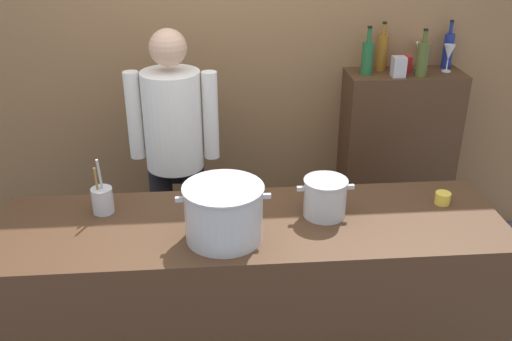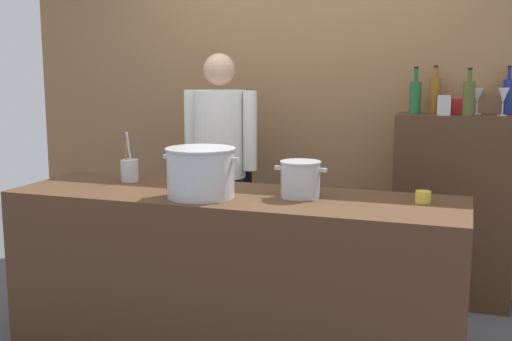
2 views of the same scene
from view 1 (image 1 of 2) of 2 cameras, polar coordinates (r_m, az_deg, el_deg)
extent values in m
cube|color=olive|center=(3.84, -2.15, 13.57)|extent=(4.40, 0.10, 3.00)
cube|color=#472D1C|center=(3.00, -0.51, -12.57)|extent=(2.44, 0.70, 0.90)
cube|color=#472D1C|center=(4.11, 13.74, 0.94)|extent=(0.76, 0.32, 1.27)
cylinder|color=black|center=(3.66, -6.03, -5.46)|extent=(0.14, 0.14, 0.84)
cylinder|color=black|center=(3.69, -9.14, -5.42)|extent=(0.14, 0.14, 0.84)
cylinder|color=white|center=(3.36, -8.29, 4.96)|extent=(0.34, 0.34, 0.58)
cube|color=black|center=(3.62, -7.68, 2.43)|extent=(0.30, 0.04, 0.52)
cylinder|color=white|center=(3.33, -4.56, 5.47)|extent=(0.09, 0.09, 0.52)
cylinder|color=white|center=(3.39, -12.02, 5.37)|extent=(0.09, 0.09, 0.52)
sphere|color=tan|center=(3.24, -8.77, 12.01)|extent=(0.21, 0.21, 0.21)
cylinder|color=#B7BABF|center=(2.57, -3.23, -4.29)|extent=(0.35, 0.35, 0.25)
cylinder|color=#B7BABF|center=(2.50, -3.30, -1.73)|extent=(0.36, 0.36, 0.01)
cube|color=#B7BABF|center=(2.53, -7.66, -2.87)|extent=(0.04, 0.02, 0.02)
cube|color=#B7BABF|center=(2.54, 1.10, -2.55)|extent=(0.04, 0.02, 0.02)
cylinder|color=#B7BABF|center=(2.78, 6.89, -2.77)|extent=(0.20, 0.20, 0.18)
cylinder|color=#B7BABF|center=(2.73, 6.99, -1.02)|extent=(0.21, 0.21, 0.01)
cube|color=#B7BABF|center=(2.73, 4.47, -1.81)|extent=(0.04, 0.02, 0.02)
cube|color=#B7BABF|center=(2.78, 9.39, -1.60)|extent=(0.04, 0.02, 0.02)
cylinder|color=#B7BABF|center=(2.89, -15.04, -2.89)|extent=(0.10, 0.10, 0.13)
cylinder|color=#B7BABF|center=(2.85, -15.17, -1.22)|extent=(0.01, 0.07, 0.28)
cylinder|color=olive|center=(2.86, -15.51, -1.82)|extent=(0.02, 0.03, 0.22)
cylinder|color=yellow|center=(3.04, 18.10, -2.63)|extent=(0.08, 0.08, 0.06)
cylinder|color=navy|center=(4.06, 18.57, 11.23)|extent=(0.07, 0.07, 0.23)
cylinder|color=navy|center=(4.03, 18.87, 13.30)|extent=(0.02, 0.02, 0.08)
cylinder|color=black|center=(4.02, 18.96, 13.90)|extent=(0.03, 0.03, 0.01)
cylinder|color=#475123|center=(3.81, 16.23, 10.57)|extent=(0.08, 0.08, 0.22)
cylinder|color=#475123|center=(3.78, 16.51, 12.67)|extent=(0.03, 0.03, 0.07)
cylinder|color=black|center=(3.77, 16.59, 13.29)|extent=(0.03, 0.03, 0.01)
cylinder|color=#1E592D|center=(3.78, 11.03, 10.93)|extent=(0.08, 0.08, 0.21)
cylinder|color=#1E592D|center=(3.74, 11.23, 13.11)|extent=(0.03, 0.03, 0.09)
cylinder|color=black|center=(3.73, 11.29, 13.84)|extent=(0.03, 0.03, 0.01)
cylinder|color=#8C5919|center=(3.89, 12.43, 11.37)|extent=(0.07, 0.07, 0.23)
cylinder|color=#8C5919|center=(3.85, 12.65, 13.55)|extent=(0.02, 0.02, 0.07)
cylinder|color=black|center=(3.84, 12.71, 14.17)|extent=(0.03, 0.03, 0.01)
cylinder|color=silver|center=(4.02, 15.92, 9.81)|extent=(0.06, 0.06, 0.01)
cylinder|color=silver|center=(4.01, 15.99, 10.31)|extent=(0.01, 0.01, 0.07)
cone|color=silver|center=(3.99, 16.13, 11.45)|extent=(0.08, 0.08, 0.10)
cylinder|color=silver|center=(3.99, 18.42, 9.39)|extent=(0.06, 0.06, 0.01)
cylinder|color=silver|center=(3.98, 18.50, 9.92)|extent=(0.01, 0.01, 0.07)
cone|color=silver|center=(3.96, 18.67, 11.11)|extent=(0.07, 0.07, 0.10)
cube|color=#B2B2B7|center=(3.78, 14.03, 10.01)|extent=(0.08, 0.08, 0.13)
cube|color=red|center=(3.90, 14.50, 10.25)|extent=(0.08, 0.08, 0.10)
camera|label=2|loc=(1.70, 99.18, -33.20)|focal=43.97mm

